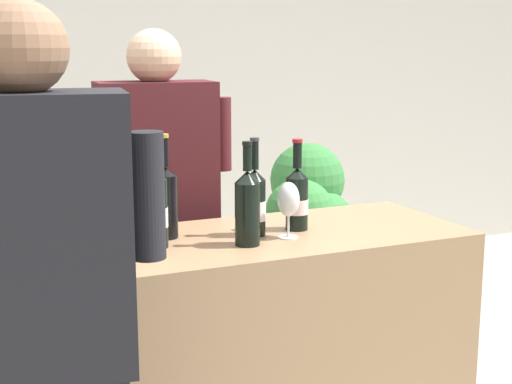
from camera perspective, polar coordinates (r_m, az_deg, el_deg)
wall_back at (r=4.88m, az=-14.62°, el=8.75°), size 8.00×0.10×2.80m
counter at (r=2.59m, az=-3.97°, el=-13.98°), size 1.84×0.59×0.95m
wine_bottle_0 at (r=2.34m, az=-7.85°, el=-1.24°), size 0.08×0.08×0.35m
wine_bottle_1 at (r=2.56m, az=3.18°, el=-0.45°), size 0.08×0.08×0.32m
wine_bottle_2 at (r=2.48m, az=-0.10°, el=-0.77°), size 0.08×0.08×0.33m
wine_bottle_3 at (r=2.35m, az=-0.67°, el=-1.07°), size 0.08×0.08×0.34m
wine_bottle_4 at (r=2.21m, az=-15.32°, el=-2.51°), size 0.08×0.08×0.34m
wine_bottle_5 at (r=2.44m, az=-13.82°, el=-1.08°), size 0.07×0.07×0.35m
wine_bottle_6 at (r=2.46m, az=-7.04°, el=-0.60°), size 0.08×0.08×0.35m
wine_glass at (r=2.44m, az=2.53°, el=-0.73°), size 0.07×0.07×0.19m
person_server at (r=2.99m, az=-7.52°, el=-3.97°), size 0.61×0.27×1.64m
potted_shrub at (r=3.79m, az=4.25°, el=-2.65°), size 0.51×0.56×1.09m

